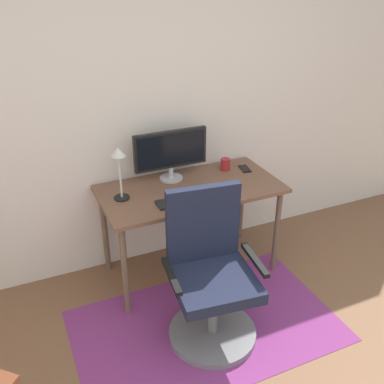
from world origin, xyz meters
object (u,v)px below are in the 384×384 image
Objects in this scene: coffee_cup at (225,164)px; keyboard at (186,200)px; computer_mouse at (225,187)px; cell_phone at (245,169)px; desk at (191,197)px; monitor at (171,151)px; desk_lamp at (119,164)px; office_chair at (210,283)px.

keyboard is at bearing -144.39° from coffee_cup.
cell_phone is at bearing 38.63° from computer_mouse.
cell_phone is at bearing -20.63° from coffee_cup.
computer_mouse is at bearing -30.78° from desk.
cell_phone is at bearing 24.82° from keyboard.
monitor reaches higher than desk.
desk_lamp reaches higher than keyboard.
desk is at bearing 57.95° from keyboard.
office_chair is (0.36, -0.71, -0.63)m from desk_lamp.
monitor is 0.44m from keyboard.
keyboard is at bearing -122.05° from desk.
desk_lamp reaches higher than cell_phone.
office_chair reaches higher than keyboard.
desk_lamp is at bearing 123.61° from office_chair.
desk is 0.75m from office_chair.
desk is 0.23m from keyboard.
desk is 3.50× the size of desk_lamp.
keyboard is 0.34m from computer_mouse.
coffee_cup is 0.94m from desk_lamp.
desk_lamp is at bearing 167.19° from computer_mouse.
monitor is at bearing 84.56° from keyboard.
keyboard is 1.10× the size of desk_lamp.
monitor is 0.56× the size of office_chair.
office_chair is at bearing -95.24° from keyboard.
monitor is 1.05m from office_chair.
desk is at bearing -4.01° from desk_lamp.
cell_phone is 1.12m from office_chair.
coffee_cup is at bearing -2.62° from monitor.
keyboard is (-0.11, -0.18, 0.09)m from desk.
office_chair reaches higher than coffee_cup.
keyboard is 4.13× the size of computer_mouse.
desk is 2.36× the size of monitor.
desk is at bearing -68.52° from monitor.
desk is 14.13× the size of coffee_cup.
monitor is 4.13× the size of cell_phone.
coffee_cup reaches higher than computer_mouse.
desk_lamp is at bearing 151.78° from keyboard.
office_chair is (-0.54, -0.85, -0.40)m from coffee_cup.
monitor is 0.66m from cell_phone.
desk_lamp is (-0.91, -0.14, 0.23)m from coffee_cup.
desk_lamp is at bearing -171.24° from coffee_cup.
computer_mouse is (0.30, -0.33, -0.21)m from monitor.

